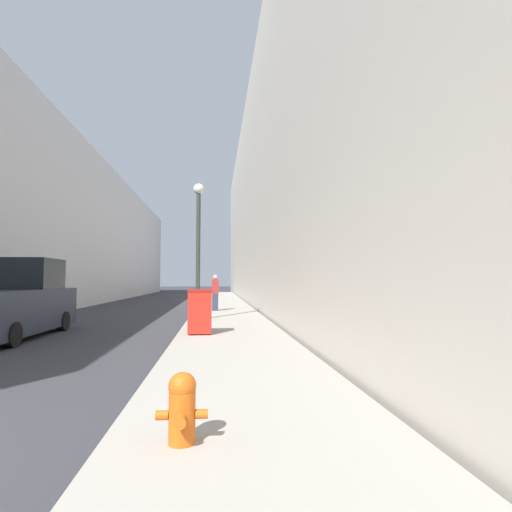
{
  "coord_description": "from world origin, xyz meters",
  "views": [
    {
      "loc": [
        4.31,
        -3.41,
        1.71
      ],
      "look_at": [
        6.51,
        18.48,
        3.02
      ],
      "focal_mm": 28.0,
      "sensor_mm": 36.0,
      "label": 1
    }
  ],
  "objects_px": {
    "lamppost": "(198,241)",
    "pickup_truck": "(9,304)",
    "pedestrian_on_sidewalk": "(215,293)",
    "trash_bin": "(200,311)",
    "fire_hydrant": "(182,406)"
  },
  "relations": [
    {
      "from": "trash_bin",
      "to": "lamppost",
      "type": "relative_size",
      "value": 0.24
    },
    {
      "from": "pickup_truck",
      "to": "trash_bin",
      "type": "bearing_deg",
      "value": -8.85
    },
    {
      "from": "fire_hydrant",
      "to": "pickup_truck",
      "type": "relative_size",
      "value": 0.12
    },
    {
      "from": "pickup_truck",
      "to": "pedestrian_on_sidewalk",
      "type": "height_order",
      "value": "pickup_truck"
    },
    {
      "from": "lamppost",
      "to": "pickup_truck",
      "type": "relative_size",
      "value": 0.99
    },
    {
      "from": "pickup_truck",
      "to": "pedestrian_on_sidewalk",
      "type": "bearing_deg",
      "value": 52.16
    },
    {
      "from": "trash_bin",
      "to": "pickup_truck",
      "type": "relative_size",
      "value": 0.24
    },
    {
      "from": "pickup_truck",
      "to": "fire_hydrant",
      "type": "bearing_deg",
      "value": -56.04
    },
    {
      "from": "trash_bin",
      "to": "lamppost",
      "type": "bearing_deg",
      "value": 93.47
    },
    {
      "from": "pedestrian_on_sidewalk",
      "to": "pickup_truck",
      "type": "bearing_deg",
      "value": -127.84
    },
    {
      "from": "pickup_truck",
      "to": "lamppost",
      "type": "bearing_deg",
      "value": 31.09
    },
    {
      "from": "trash_bin",
      "to": "pedestrian_on_sidewalk",
      "type": "relative_size",
      "value": 0.71
    },
    {
      "from": "fire_hydrant",
      "to": "lamppost",
      "type": "distance_m",
      "value": 12.24
    },
    {
      "from": "fire_hydrant",
      "to": "pickup_truck",
      "type": "height_order",
      "value": "pickup_truck"
    },
    {
      "from": "lamppost",
      "to": "pedestrian_on_sidewalk",
      "type": "height_order",
      "value": "lamppost"
    }
  ]
}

